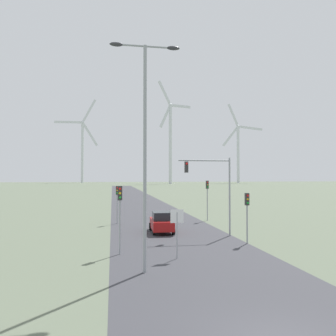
% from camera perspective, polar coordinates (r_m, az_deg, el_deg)
% --- Properties ---
extents(road_surface, '(10.00, 240.00, 0.01)m').
position_cam_1_polar(road_surface, '(57.20, -4.79, -6.44)').
color(road_surface, '#38383D').
rests_on(road_surface, ground).
extents(streetlamp, '(3.68, 0.32, 11.83)m').
position_cam_1_polar(streetlamp, '(17.11, -4.03, 6.43)').
color(streetlamp, '#93999E').
rests_on(streetlamp, ground).
extents(stop_sign_near, '(0.81, 0.07, 2.94)m').
position_cam_1_polar(stop_sign_near, '(19.96, 1.58, -9.75)').
color(stop_sign_near, '#93999E').
rests_on(stop_sign_near, ground).
extents(traffic_light_post_near_left, '(0.28, 0.33, 4.32)m').
position_cam_1_polar(traffic_light_post_near_left, '(21.09, -8.37, -6.29)').
color(traffic_light_post_near_left, '#93999E').
rests_on(traffic_light_post_near_left, ground).
extents(traffic_light_post_near_right, '(0.28, 0.33, 3.70)m').
position_cam_1_polar(traffic_light_post_near_right, '(24.94, 13.62, -6.53)').
color(traffic_light_post_near_right, '#93999E').
rests_on(traffic_light_post_near_right, ground).
extents(traffic_light_post_mid_left, '(0.28, 0.34, 3.93)m').
position_cam_1_polar(traffic_light_post_mid_left, '(34.68, -8.84, -4.86)').
color(traffic_light_post_mid_left, '#93999E').
rests_on(traffic_light_post_mid_left, ground).
extents(traffic_light_post_mid_right, '(0.28, 0.34, 4.47)m').
position_cam_1_polar(traffic_light_post_mid_right, '(37.00, 6.86, -4.07)').
color(traffic_light_post_mid_right, '#93999E').
rests_on(traffic_light_post_mid_right, ground).
extents(traffic_light_mast_overhead, '(4.42, 0.35, 6.50)m').
position_cam_1_polar(traffic_light_mast_overhead, '(27.33, 7.81, -2.18)').
color(traffic_light_mast_overhead, '#93999E').
rests_on(traffic_light_mast_overhead, ground).
extents(car_approaching, '(1.96, 4.17, 1.83)m').
position_cam_1_polar(car_approaching, '(29.23, -1.13, -9.39)').
color(car_approaching, maroon).
rests_on(car_approaching, ground).
extents(wind_turbine_left, '(33.77, 8.44, 69.09)m').
position_cam_1_polar(wind_turbine_left, '(275.59, -14.67, 3.85)').
color(wind_turbine_left, silver).
rests_on(wind_turbine_left, ground).
extents(wind_turbine_center, '(25.51, 13.28, 69.72)m').
position_cam_1_polar(wind_turbine_center, '(225.14, 0.42, 5.49)').
color(wind_turbine_center, silver).
rests_on(wind_turbine_center, ground).
extents(wind_turbine_right, '(31.74, 6.20, 63.70)m').
position_cam_1_polar(wind_turbine_right, '(268.56, 12.11, 3.45)').
color(wind_turbine_right, silver).
rests_on(wind_turbine_right, ground).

